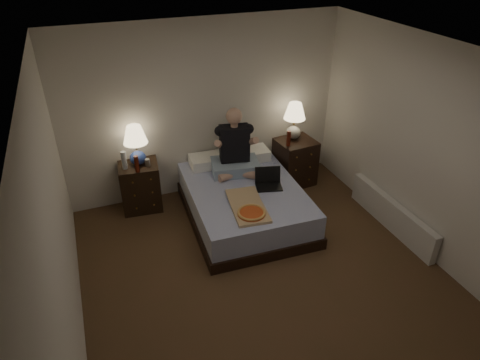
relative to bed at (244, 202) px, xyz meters
name	(u,v)px	position (x,y,z in m)	size (l,w,h in m)	color
floor	(269,282)	(-0.21, -1.28, -0.24)	(4.00, 4.50, 0.00)	brown
ceiling	(279,62)	(-0.21, -1.28, 2.26)	(4.00, 4.50, 0.00)	white
wall_back	(205,110)	(-0.21, 0.97, 1.01)	(4.00, 2.50, 0.00)	silver
wall_left	(57,235)	(-2.21, -1.28, 1.01)	(4.50, 2.50, 0.00)	silver
wall_right	(434,155)	(1.79, -1.28, 1.01)	(4.50, 2.50, 0.00)	silver
bed	(244,202)	(0.00, 0.00, 0.00)	(1.43, 1.91, 0.48)	#505EA1
nightstand_left	(141,186)	(-1.26, 0.76, 0.10)	(0.53, 0.47, 0.69)	black
nightstand_right	(295,162)	(1.07, 0.58, 0.12)	(0.55, 0.49, 0.71)	black
lamp_left	(136,145)	(-1.24, 0.77, 0.73)	(0.32, 0.32, 0.56)	navy
lamp_right	(294,121)	(1.06, 0.68, 0.75)	(0.32, 0.32, 0.56)	#9B9A93
water_bottle	(124,160)	(-1.43, 0.71, 0.57)	(0.07, 0.07, 0.25)	silver
soda_can	(148,163)	(-1.14, 0.67, 0.50)	(0.07, 0.07, 0.10)	#B0B0AB
beer_bottle_left	(137,164)	(-1.29, 0.56, 0.56)	(0.06, 0.06, 0.23)	#54180C
beer_bottle_right	(289,138)	(0.88, 0.49, 0.59)	(0.06, 0.06, 0.23)	#5D1B0D
person	(235,142)	(0.03, 0.44, 0.70)	(0.66, 0.52, 0.93)	black
laptop	(269,180)	(0.30, -0.12, 0.36)	(0.34, 0.28, 0.24)	black
pizza_box	(251,213)	(-0.17, -0.64, 0.28)	(0.40, 0.76, 0.08)	tan
radiator	(391,215)	(1.72, -0.93, -0.04)	(0.10, 1.60, 0.40)	silver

